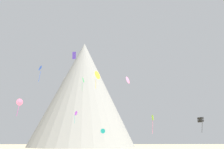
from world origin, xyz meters
TOP-DOWN VIEW (x-y plane):
  - rock_massif at (-14.17, 104.96)m, footprint 76.53×76.53m
  - kite_violet_low at (-9.58, 44.46)m, footprint 1.29×1.59m
  - kite_green_mid at (-8.45, 56.00)m, footprint 1.14×2.17m
  - kite_blue_mid at (-20.41, 41.06)m, footprint 1.78×1.89m
  - kite_pink_mid at (5.43, 31.32)m, footprint 1.64×2.08m
  - kite_rainbow_low at (-22.74, 31.72)m, footprint 1.56×1.50m
  - kite_indigo_mid at (-7.71, 18.13)m, footprint 0.82×0.46m
  - kite_gold_mid at (-2.77, 19.83)m, footprint 1.73×2.04m
  - kite_teal_low at (-0.98, 54.58)m, footprint 1.69×0.75m
  - kite_black_low at (22.45, 26.96)m, footprint 1.62×1.61m
  - kite_lime_low at (10.32, 25.23)m, footprint 0.44×0.75m

SIDE VIEW (x-z plane):
  - kite_teal_low at x=-0.98m, z-range 5.81..7.47m
  - kite_lime_low at x=10.32m, z-range 5.89..10.16m
  - kite_black_low at x=22.45m, z-range 6.49..10.28m
  - kite_violet_low at x=-9.58m, z-range 9.68..13.60m
  - kite_rainbow_low at x=-22.74m, z-range 10.81..15.27m
  - kite_gold_mid at x=-2.77m, z-range 15.38..19.31m
  - kite_pink_mid at x=5.43m, z-range 18.23..20.21m
  - kite_indigo_mid at x=-7.71m, z-range 20.54..22.14m
  - kite_green_mid at x=-8.45m, z-range 22.35..27.36m
  - kite_blue_mid at x=-20.41m, z-range 22.31..27.53m
  - rock_massif at x=-14.17m, z-range -3.51..55.69m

